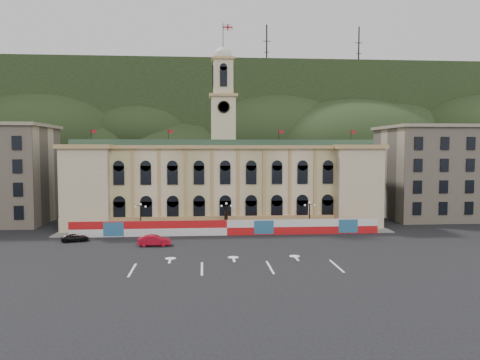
{
  "coord_description": "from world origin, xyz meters",
  "views": [
    {
      "loc": [
        -3.83,
        -59.77,
        13.84
      ],
      "look_at": [
        2.36,
        18.0,
        8.77
      ],
      "focal_mm": 35.0,
      "sensor_mm": 36.0,
      "label": 1
    }
  ],
  "objects": [
    {
      "name": "lamp_right",
      "position": [
        14.0,
        17.0,
        3.07
      ],
      "size": [
        1.96,
        0.44,
        5.15
      ],
      "color": "black",
      "rests_on": "ground"
    },
    {
      "name": "lamp_center",
      "position": [
        0.0,
        17.0,
        3.07
      ],
      "size": [
        1.96,
        0.44,
        5.15
      ],
      "color": "black",
      "rests_on": "ground"
    },
    {
      "name": "city_hall",
      "position": [
        0.0,
        27.63,
        7.85
      ],
      "size": [
        56.2,
        17.6,
        37.1
      ],
      "color": "beige",
      "rests_on": "ground"
    },
    {
      "name": "ground",
      "position": [
        0.0,
        0.0,
        0.0
      ],
      "size": [
        260.0,
        260.0,
        0.0
      ],
      "primitive_type": "plane",
      "color": "black",
      "rests_on": "ground"
    },
    {
      "name": "pavement",
      "position": [
        0.0,
        17.75,
        0.08
      ],
      "size": [
        56.0,
        5.5,
        0.16
      ],
      "primitive_type": "cube",
      "color": "slate",
      "rests_on": "ground"
    },
    {
      "name": "side_building_right",
      "position": [
        43.0,
        30.93,
        9.33
      ],
      "size": [
        21.0,
        17.0,
        18.6
      ],
      "color": "#BDAA92",
      "rests_on": "ground"
    },
    {
      "name": "lamp_left",
      "position": [
        -14.0,
        17.0,
        3.07
      ],
      "size": [
        1.96,
        0.44,
        5.15
      ],
      "color": "black",
      "rests_on": "ground"
    },
    {
      "name": "hoarding_fence",
      "position": [
        0.06,
        15.07,
        1.25
      ],
      "size": [
        50.0,
        0.44,
        2.5
      ],
      "color": "red",
      "rests_on": "ground"
    },
    {
      "name": "black_suv",
      "position": [
        -23.12,
        11.77,
        0.56
      ],
      "size": [
        3.87,
        4.95,
        1.12
      ],
      "primitive_type": "imported",
      "rotation": [
        0.0,
        0.0,
        1.83
      ],
      "color": "black",
      "rests_on": "ground"
    },
    {
      "name": "hill_ridge",
      "position": [
        0.03,
        121.99,
        19.48
      ],
      "size": [
        230.0,
        80.0,
        64.0
      ],
      "color": "black",
      "rests_on": "ground"
    },
    {
      "name": "red_sedan",
      "position": [
        -10.85,
        7.6,
        0.77
      ],
      "size": [
        1.68,
        4.72,
        1.55
      ],
      "primitive_type": "imported",
      "rotation": [
        0.0,
        0.0,
        1.58
      ],
      "color": "#A60B1E",
      "rests_on": "ground"
    },
    {
      "name": "statue",
      "position": [
        0.0,
        18.0,
        1.19
      ],
      "size": [
        1.4,
        1.4,
        3.72
      ],
      "color": "#595651",
      "rests_on": "ground"
    },
    {
      "name": "lane_markings",
      "position": [
        0.0,
        -5.0,
        0.0
      ],
      "size": [
        26.0,
        10.0,
        0.02
      ],
      "primitive_type": null,
      "color": "white",
      "rests_on": "ground"
    }
  ]
}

